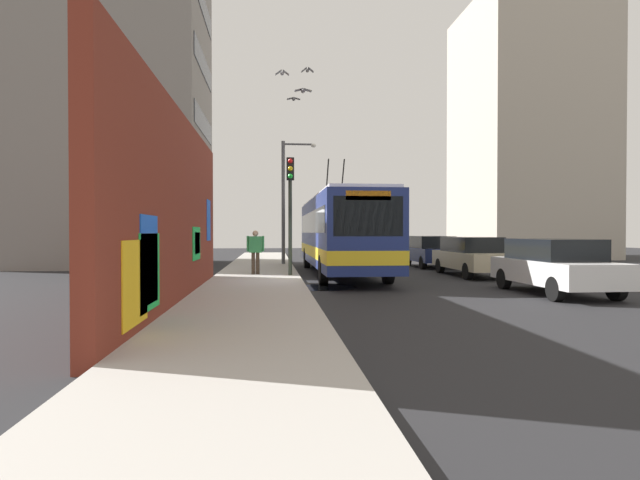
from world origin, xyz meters
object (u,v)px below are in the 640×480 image
at_px(parked_car_champagne, 472,255).
at_px(street_lamp, 287,193).
at_px(traffic_light, 290,196).
at_px(city_bus, 340,232).
at_px(pedestrian_midblock, 255,248).
at_px(parked_car_navy, 432,251).
at_px(parked_car_white, 554,265).

bearing_deg(parked_car_champagne, street_lamp, 48.52).
bearing_deg(parked_car_champagne, traffic_light, 95.93).
relative_size(city_bus, traffic_light, 2.86).
bearing_deg(pedestrian_midblock, parked_car_navy, -58.53).
bearing_deg(parked_car_navy, parked_car_white, -180.00).
distance_m(parked_car_champagne, street_lamp, 10.11).
xyz_separation_m(city_bus, street_lamp, (5.21, 2.04, 1.99)).
relative_size(city_bus, parked_car_champagne, 2.65).
bearing_deg(street_lamp, traffic_light, 179.16).
bearing_deg(parked_car_white, pedestrian_midblock, 55.10).
relative_size(parked_car_white, traffic_light, 1.01).
height_order(parked_car_white, pedestrian_midblock, pedestrian_midblock).
distance_m(parked_car_white, parked_car_navy, 11.36).
xyz_separation_m(parked_car_white, traffic_light, (5.37, 7.35, 2.29)).
bearing_deg(pedestrian_midblock, traffic_light, -117.33).
bearing_deg(traffic_light, city_bus, -47.65).
bearing_deg(pedestrian_midblock, parked_car_white, -124.90).
distance_m(parked_car_white, parked_car_champagne, 6.13).
relative_size(city_bus, pedestrian_midblock, 7.50).
relative_size(city_bus, parked_car_white, 2.84).
bearing_deg(parked_car_white, parked_car_champagne, 0.00).
height_order(parked_car_white, traffic_light, traffic_light).
bearing_deg(parked_car_navy, traffic_light, 129.18).
distance_m(pedestrian_midblock, street_lamp, 7.15).
xyz_separation_m(city_bus, traffic_light, (-1.96, 2.15, 1.32)).
bearing_deg(parked_car_navy, city_bus, 127.78).
distance_m(city_bus, street_lamp, 5.94).
height_order(parked_car_champagne, traffic_light, traffic_light).
relative_size(traffic_light, street_lamp, 0.70).
xyz_separation_m(parked_car_navy, street_lamp, (1.18, 7.24, 2.95)).
bearing_deg(parked_car_navy, street_lamp, 80.77).
height_order(parked_car_white, street_lamp, street_lamp).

